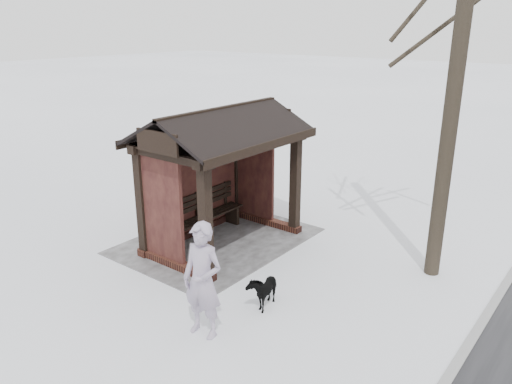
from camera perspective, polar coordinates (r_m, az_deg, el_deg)
The scene contains 6 objects.
ground at distance 11.38m, azimuth -3.67°, elevation -5.86°, with size 120.00×120.00×0.00m, color white.
kerb at distance 9.14m, azimuth 24.04°, elevation -14.19°, with size 120.00×0.15×0.06m, color gray.
trampled_patch at distance 11.50m, azimuth -4.42°, elevation -5.56°, with size 4.20×3.20×0.02m, color gray.
bus_shelter at distance 10.77m, azimuth -4.54°, elevation 4.90°, with size 3.60×2.40×3.09m.
pedestrian at distance 7.89m, azimuth -6.11°, elevation -10.02°, with size 0.69×0.46×1.90m, color #A396B0.
dog at distance 8.89m, azimuth 0.81°, elevation -10.99°, with size 0.35×0.77×0.65m, color black.
Camera 1 is at (7.69, 6.93, 4.73)m, focal length 35.00 mm.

